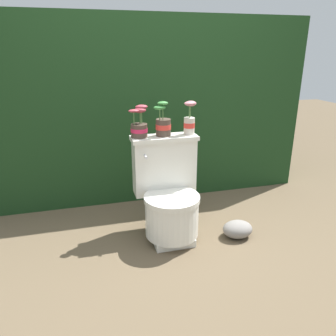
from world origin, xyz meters
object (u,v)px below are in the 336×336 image
at_px(potted_plant_midleft, 163,124).
at_px(potted_plant_middle, 189,121).
at_px(garden_stone, 237,229).
at_px(potted_plant_left, 139,125).
at_px(toilet, 169,196).

xyz_separation_m(potted_plant_midleft, potted_plant_middle, (0.20, -0.00, 0.02)).
distance_m(potted_plant_middle, garden_stone, 0.90).
height_order(potted_plant_midleft, potted_plant_middle, potted_plant_midleft).
relative_size(potted_plant_middle, garden_stone, 1.07).
bearing_deg(potted_plant_midleft, potted_plant_middle, -0.61).
bearing_deg(potted_plant_left, potted_plant_midleft, -4.08).
bearing_deg(potted_plant_left, toilet, -40.19).
xyz_separation_m(toilet, potted_plant_middle, (0.19, 0.14, 0.53)).
height_order(toilet, potted_plant_middle, potted_plant_middle).
xyz_separation_m(potted_plant_left, potted_plant_midleft, (0.17, -0.01, -0.00)).
height_order(potted_plant_left, potted_plant_midleft, potted_plant_midleft).
bearing_deg(toilet, garden_stone, -18.86).
bearing_deg(garden_stone, potted_plant_midleft, 148.43).
distance_m(potted_plant_midleft, potted_plant_middle, 0.20).
xyz_separation_m(potted_plant_midleft, garden_stone, (0.50, -0.31, -0.77)).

